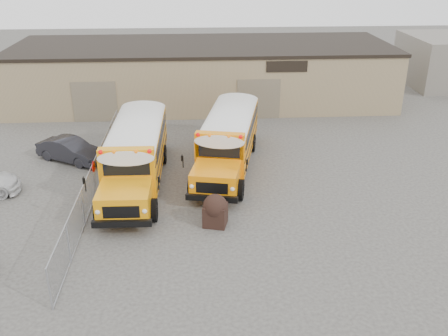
{
  "coord_description": "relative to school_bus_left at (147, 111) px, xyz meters",
  "views": [
    {
      "loc": [
        -0.72,
        -20.57,
        12.0
      ],
      "look_at": [
        0.68,
        2.5,
        1.6
      ],
      "focal_mm": 40.0,
      "sensor_mm": 36.0,
      "label": 1
    }
  ],
  "objects": [
    {
      "name": "chainlink_fence",
      "position": [
        -2.11,
        -8.42,
        -0.96
      ],
      "size": [
        0.07,
        18.07,
        1.81
      ],
      "color": "#979A9F",
      "rests_on": "ground"
    },
    {
      "name": "school_bus_left",
      "position": [
        0.0,
        0.0,
        0.0
      ],
      "size": [
        3.38,
        11.05,
        3.22
      ],
      "color": "orange",
      "rests_on": "ground"
    },
    {
      "name": "school_bus_right",
      "position": [
        6.4,
        1.6,
        -0.05
      ],
      "size": [
        4.73,
        11.02,
        3.14
      ],
      "color": "orange",
      "rests_on": "ground"
    },
    {
      "name": "warehouse",
      "position": [
        3.89,
        8.57,
        0.51
      ],
      "size": [
        30.2,
        10.2,
        4.67
      ],
      "color": "#937E5B",
      "rests_on": "ground"
    },
    {
      "name": "tarp_bundle",
      "position": [
        3.99,
        -11.82,
        -1.07
      ],
      "size": [
        1.24,
        1.16,
        1.56
      ],
      "color": "black",
      "rests_on": "ground"
    },
    {
      "name": "car_dark",
      "position": [
        -4.37,
        -3.73,
        -1.16
      ],
      "size": [
        4.43,
        3.4,
        1.4
      ],
      "primitive_type": "imported",
      "rotation": [
        0.0,
        0.0,
        1.05
      ],
      "color": "black",
      "rests_on": "ground"
    },
    {
      "name": "ground",
      "position": [
        3.89,
        -11.42,
        -1.86
      ],
      "size": [
        120.0,
        120.0,
        0.0
      ],
      "primitive_type": "plane",
      "color": "#3F3D3A",
      "rests_on": "ground"
    }
  ]
}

